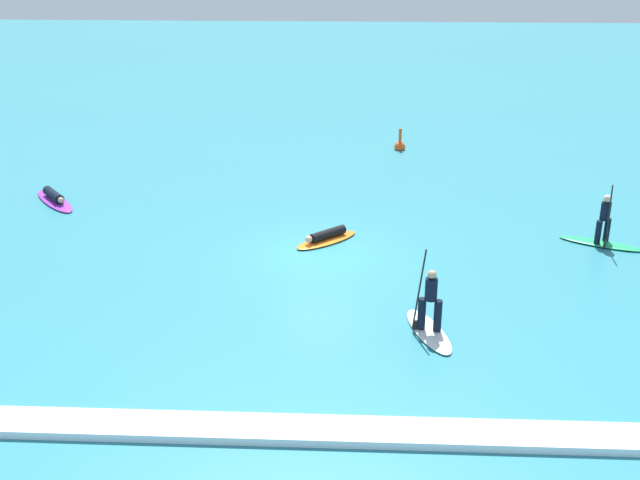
{
  "coord_description": "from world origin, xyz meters",
  "views": [
    {
      "loc": [
        1.03,
        -22.51,
        9.8
      ],
      "look_at": [
        0.0,
        0.0,
        0.5
      ],
      "focal_mm": 43.88,
      "sensor_mm": 36.0,
      "label": 1
    }
  ],
  "objects_px": {
    "surfer_on_green_board": "(602,232)",
    "marker_buoy": "(400,146)",
    "surfer_on_purple_board": "(54,198)",
    "surfer_on_orange_board": "(326,238)",
    "surfer_on_white_board": "(429,318)"
  },
  "relations": [
    {
      "from": "surfer_on_purple_board",
      "to": "marker_buoy",
      "type": "relative_size",
      "value": 2.54
    },
    {
      "from": "surfer_on_green_board",
      "to": "surfer_on_purple_board",
      "type": "distance_m",
      "value": 19.43
    },
    {
      "from": "surfer_on_purple_board",
      "to": "marker_buoy",
      "type": "height_order",
      "value": "marker_buoy"
    },
    {
      "from": "surfer_on_purple_board",
      "to": "surfer_on_white_board",
      "type": "height_order",
      "value": "surfer_on_white_board"
    },
    {
      "from": "surfer_on_green_board",
      "to": "surfer_on_purple_board",
      "type": "xyz_separation_m",
      "value": [
        -19.16,
        3.23,
        -0.29
      ]
    },
    {
      "from": "surfer_on_purple_board",
      "to": "surfer_on_white_board",
      "type": "bearing_deg",
      "value": 15.18
    },
    {
      "from": "surfer_on_green_board",
      "to": "surfer_on_orange_board",
      "type": "distance_m",
      "value": 8.91
    },
    {
      "from": "surfer_on_green_board",
      "to": "marker_buoy",
      "type": "relative_size",
      "value": 2.39
    },
    {
      "from": "surfer_on_orange_board",
      "to": "marker_buoy",
      "type": "bearing_deg",
      "value": -147.04
    },
    {
      "from": "surfer_on_green_board",
      "to": "marker_buoy",
      "type": "distance_m",
      "value": 12.53
    },
    {
      "from": "marker_buoy",
      "to": "surfer_on_white_board",
      "type": "bearing_deg",
      "value": -90.33
    },
    {
      "from": "surfer_on_green_board",
      "to": "surfer_on_orange_board",
      "type": "bearing_deg",
      "value": -154.02
    },
    {
      "from": "surfer_on_purple_board",
      "to": "surfer_on_green_board",
      "type": "bearing_deg",
      "value": 41.03
    },
    {
      "from": "surfer_on_orange_board",
      "to": "marker_buoy",
      "type": "relative_size",
      "value": 2.06
    },
    {
      "from": "surfer_on_green_board",
      "to": "surfer_on_white_board",
      "type": "height_order",
      "value": "surfer_on_white_board"
    }
  ]
}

